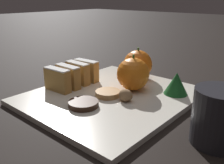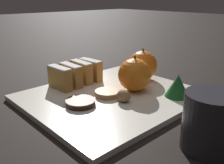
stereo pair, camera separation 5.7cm
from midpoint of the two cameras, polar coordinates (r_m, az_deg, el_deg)
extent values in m
plane|color=black|center=(0.59, -2.79, -3.92)|extent=(6.00, 6.00, 0.00)
cube|color=silver|center=(0.59, -2.80, -3.38)|extent=(0.33, 0.38, 0.01)
cube|color=#B28442|center=(0.62, -14.99, 0.32)|extent=(0.07, 0.03, 0.05)
cube|color=white|center=(0.61, -15.22, 2.83)|extent=(0.07, 0.03, 0.00)
cube|color=#B28442|center=(0.63, -12.61, 1.08)|extent=(0.07, 0.02, 0.05)
cube|color=white|center=(0.63, -12.79, 3.52)|extent=(0.07, 0.02, 0.00)
cube|color=#B28442|center=(0.66, -10.56, 1.85)|extent=(0.07, 0.02, 0.05)
cube|color=white|center=(0.65, -10.71, 4.21)|extent=(0.07, 0.02, 0.00)
cube|color=#B28442|center=(0.68, -8.35, 2.48)|extent=(0.07, 0.03, 0.05)
cube|color=white|center=(0.67, -8.46, 4.78)|extent=(0.07, 0.03, 0.00)
sphere|color=orange|center=(0.60, 2.10, 1.79)|extent=(0.08, 0.08, 0.08)
cylinder|color=#38702D|center=(0.59, 2.15, 5.75)|extent=(0.00, 0.01, 0.01)
sphere|color=orange|center=(0.68, 3.53, 3.97)|extent=(0.08, 0.08, 0.08)
cylinder|color=#38702D|center=(0.67, 3.60, 7.44)|extent=(0.00, 0.01, 0.01)
ellipsoid|color=#8E6B47|center=(0.54, 0.11, -3.11)|extent=(0.03, 0.03, 0.03)
cylinder|color=black|center=(0.52, -9.36, -5.12)|extent=(0.06, 0.06, 0.01)
cylinder|color=#B27F47|center=(0.57, -4.13, -2.57)|extent=(0.06, 0.06, 0.01)
cone|color=#195623|center=(0.59, 11.81, -0.37)|extent=(0.06, 0.06, 0.05)
cylinder|color=#232328|center=(0.43, 19.80, -7.64)|extent=(0.09, 0.09, 0.09)
camera|label=1|loc=(0.03, -92.86, -0.99)|focal=40.00mm
camera|label=2|loc=(0.03, 87.14, 0.99)|focal=40.00mm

